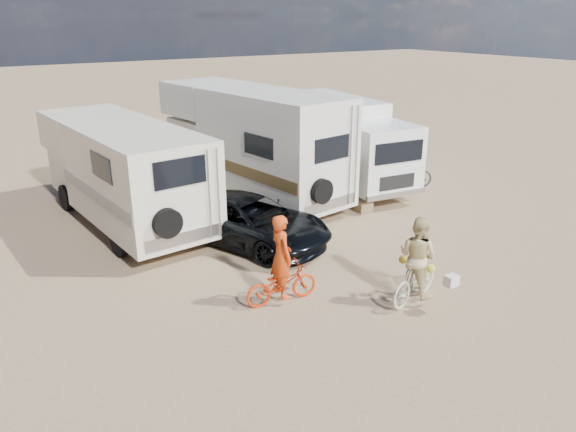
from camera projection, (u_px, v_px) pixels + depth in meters
ground at (398, 267)px, 14.06m from camera, size 140.00×140.00×0.00m
rv_main at (252, 145)px, 18.80m from camera, size 3.53×8.05×3.82m
rv_left at (123, 175)px, 16.58m from camera, size 3.19×7.99×3.12m
box_truck at (341, 143)px, 20.57m from camera, size 3.34×7.36×3.18m
dark_suv at (250, 221)px, 15.34m from camera, size 3.85×5.34×1.35m
bike_man at (281, 284)px, 12.20m from camera, size 1.78×0.81×0.90m
bike_woman at (415, 280)px, 12.23m from camera, size 1.82×0.91×1.05m
rider_man at (281, 263)px, 12.02m from camera, size 0.55×0.76×1.93m
rider_woman at (417, 264)px, 12.10m from camera, size 0.90×1.05×1.86m
bike_parked at (409, 176)px, 20.24m from camera, size 2.03×1.18×1.01m
cooler at (300, 238)px, 15.33m from camera, size 0.59×0.48×0.42m
crate at (364, 206)px, 17.96m from camera, size 0.52×0.52×0.37m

